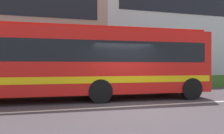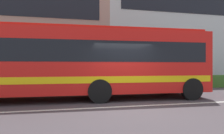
% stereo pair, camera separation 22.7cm
% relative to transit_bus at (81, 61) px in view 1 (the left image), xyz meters
% --- Properties ---
extents(ground_plane, '(160.00, 160.00, 0.00)m').
position_rel_transit_bus_xyz_m(ground_plane, '(1.72, -2.08, -1.80)').
color(ground_plane, '#463E43').
extents(lane_centre_line, '(60.00, 0.16, 0.01)m').
position_rel_transit_bus_xyz_m(lane_centre_line, '(1.72, -2.08, -1.80)').
color(lane_centre_line, silver).
rests_on(lane_centre_line, ground_plane).
extents(hedge_row_far, '(23.56, 1.10, 0.87)m').
position_rel_transit_bus_xyz_m(hedge_row_far, '(4.52, 3.34, -1.37)').
color(hedge_row_far, '#3B6D27').
rests_on(hedge_row_far, ground_plane).
extents(apartment_block_right, '(24.87, 11.46, 13.66)m').
position_rel_transit_bus_xyz_m(apartment_block_right, '(15.31, 12.77, 5.03)').
color(apartment_block_right, silver).
rests_on(apartment_block_right, ground_plane).
extents(transit_bus, '(12.04, 3.00, 3.27)m').
position_rel_transit_bus_xyz_m(transit_bus, '(0.00, 0.00, 0.00)').
color(transit_bus, red).
rests_on(transit_bus, ground_plane).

